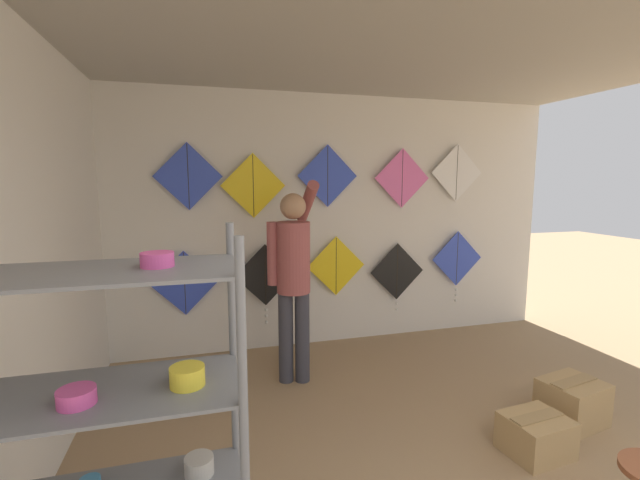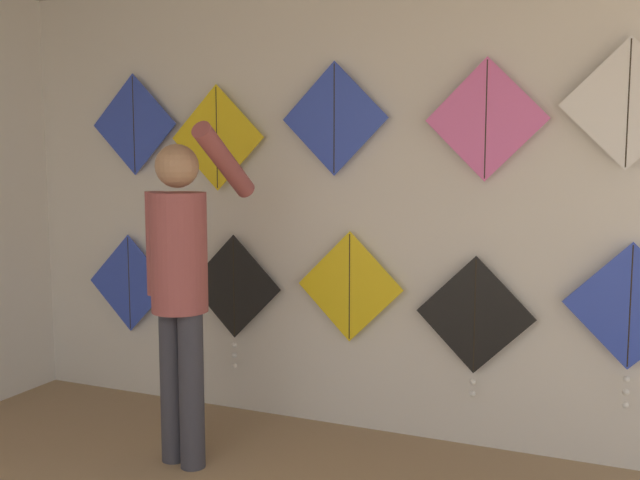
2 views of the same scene
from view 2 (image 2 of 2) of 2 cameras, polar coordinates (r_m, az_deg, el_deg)
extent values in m
cube|color=silver|center=(4.39, 2.08, 2.91)|extent=(5.51, 0.06, 2.80)
cylinder|color=#383842|center=(4.10, -11.72, -11.33)|extent=(0.14, 0.14, 0.86)
cylinder|color=#383842|center=(4.00, -10.24, -11.79)|extent=(0.14, 0.14, 0.86)
cylinder|color=#9E4C4C|center=(3.88, -11.23, -0.98)|extent=(0.30, 0.30, 0.64)
sphere|color=tan|center=(3.85, -11.38, 5.82)|extent=(0.23, 0.23, 0.23)
cylinder|color=#9E4C4C|center=(4.02, -13.00, -0.27)|extent=(0.11, 0.11, 0.57)
cylinder|color=#9E4C4C|center=(3.92, -7.63, 6.26)|extent=(0.11, 0.53, 0.42)
cube|color=blue|center=(5.17, -15.01, -3.35)|extent=(0.68, 0.01, 0.68)
cylinder|color=black|center=(5.16, -15.02, -3.35)|extent=(0.01, 0.01, 0.65)
cube|color=black|center=(4.69, -6.89, -3.72)|extent=(0.68, 0.01, 0.68)
cylinder|color=black|center=(4.69, -6.91, -3.72)|extent=(0.01, 0.01, 0.65)
sphere|color=white|center=(4.77, -6.89, -8.35)|extent=(0.04, 0.04, 0.04)
sphere|color=white|center=(4.79, -6.88, -9.16)|extent=(0.04, 0.04, 0.04)
sphere|color=white|center=(4.81, -6.87, -9.97)|extent=(0.04, 0.04, 0.04)
cube|color=yellow|center=(4.34, 2.39, -3.76)|extent=(0.68, 0.01, 0.68)
cylinder|color=black|center=(4.34, 2.38, -3.76)|extent=(0.01, 0.01, 0.65)
cube|color=black|center=(4.16, 12.28, -5.88)|extent=(0.68, 0.01, 0.68)
cylinder|color=black|center=(4.16, 12.27, -5.89)|extent=(0.01, 0.01, 0.65)
sphere|color=white|center=(4.25, 12.12, -11.05)|extent=(0.04, 0.04, 0.04)
sphere|color=white|center=(4.27, 12.10, -11.95)|extent=(0.04, 0.04, 0.04)
cube|color=blue|center=(4.07, 23.57, -4.89)|extent=(0.68, 0.01, 0.68)
cylinder|color=black|center=(4.07, 23.57, -4.89)|extent=(0.01, 0.01, 0.65)
sphere|color=white|center=(4.15, 23.32, -10.20)|extent=(0.04, 0.04, 0.04)
sphere|color=white|center=(4.17, 23.27, -11.12)|extent=(0.04, 0.04, 0.04)
sphere|color=white|center=(4.20, 23.23, -12.03)|extent=(0.04, 0.04, 0.04)
cube|color=blue|center=(5.05, -14.66, 8.92)|extent=(0.68, 0.01, 0.68)
cylinder|color=black|center=(5.05, -14.67, 8.92)|extent=(0.01, 0.01, 0.65)
cube|color=yellow|center=(4.68, -8.24, 8.10)|extent=(0.68, 0.01, 0.68)
cylinder|color=black|center=(4.68, -8.26, 8.10)|extent=(0.01, 0.01, 0.65)
cube|color=blue|center=(4.32, 1.15, 9.68)|extent=(0.68, 0.01, 0.68)
cylinder|color=black|center=(4.32, 1.14, 9.68)|extent=(0.01, 0.01, 0.65)
cube|color=pink|center=(4.07, 13.14, 9.37)|extent=(0.68, 0.01, 0.68)
cylinder|color=black|center=(4.07, 13.14, 9.37)|extent=(0.01, 0.01, 0.65)
cube|color=white|center=(4.01, 23.45, 9.99)|extent=(0.68, 0.01, 0.68)
cylinder|color=black|center=(4.01, 23.45, 9.99)|extent=(0.01, 0.01, 0.65)
camera|label=1|loc=(3.02, -77.78, 5.05)|focal=24.00mm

